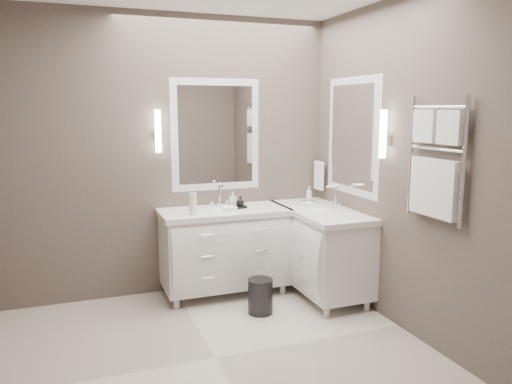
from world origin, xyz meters
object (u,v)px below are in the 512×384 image
object	(u,v)px
vanity_right	(320,246)
waste_bin	(260,296)
vanity_back	(225,246)
towel_ladder	(435,167)

from	to	relation	value
vanity_right	waste_bin	world-z (taller)	vanity_right
vanity_back	vanity_right	world-z (taller)	same
vanity_back	waste_bin	distance (m)	0.68
vanity_back	vanity_right	distance (m)	0.93
vanity_right	towel_ladder	size ratio (longest dim) A/B	1.38
vanity_back	waste_bin	xyz separation A→B (m)	(0.15, -0.58, -0.33)
vanity_back	vanity_right	size ratio (longest dim) A/B	1.00
vanity_back	towel_ladder	world-z (taller)	towel_ladder
vanity_back	vanity_right	bearing A→B (deg)	-20.38
vanity_right	towel_ladder	world-z (taller)	towel_ladder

